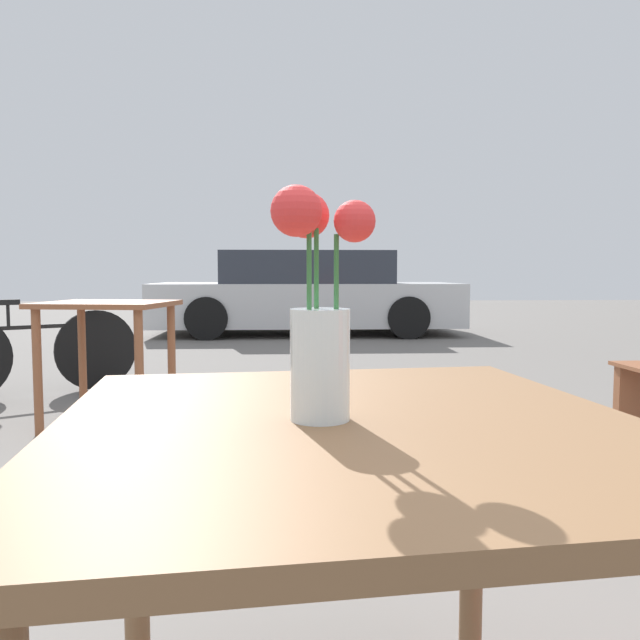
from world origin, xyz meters
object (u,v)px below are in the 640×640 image
at_px(table_back, 108,326).
at_px(table_front, 348,484).
at_px(bicycle, 34,352).
at_px(flower_vase, 318,320).
at_px(parked_car, 306,294).

bearing_deg(table_back, table_front, -68.32).
height_order(table_back, bicycle, table_back).
relative_size(flower_vase, parked_car, 0.07).
bearing_deg(table_front, table_back, 111.68).
xyz_separation_m(table_front, table_back, (-1.15, 2.90, -0.01)).
distance_m(table_back, parked_car, 5.95).
height_order(table_back, parked_car, parked_car).
xyz_separation_m(table_front, flower_vase, (-0.04, -0.01, 0.24)).
bearing_deg(bicycle, flower_vase, -63.64).
relative_size(table_front, bicycle, 0.72).
relative_size(bicycle, parked_car, 0.29).
distance_m(table_front, table_back, 3.12).
bearing_deg(parked_car, table_back, -103.58).
distance_m(table_front, parked_car, 8.68).
height_order(flower_vase, bicycle, flower_vase).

